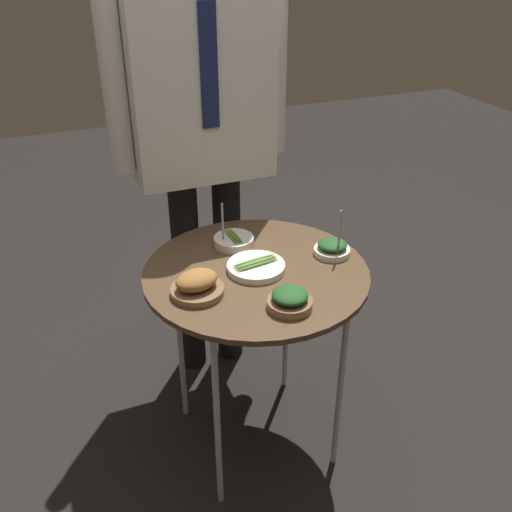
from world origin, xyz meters
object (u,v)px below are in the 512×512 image
Objects in this scene: bowl_spinach_near_rim at (290,300)px; waiter_figure at (200,108)px; bowl_asparagus_far_rim at (234,241)px; bowl_asparagus_center at (256,266)px; bowl_spinach_front_left at (333,248)px; bowl_roast_front_center at (197,285)px; serving_cart at (256,284)px.

bowl_spinach_near_rim is 0.79m from waiter_figure.
bowl_asparagus_center is at bearing -86.56° from bowl_asparagus_far_rim.
bowl_spinach_front_left is at bearing -60.93° from waiter_figure.
bowl_roast_front_center reaches higher than bowl_asparagus_center.
bowl_roast_front_center reaches higher than bowl_spinach_near_rim.
serving_cart is 4.57× the size of bowl_asparagus_far_rim.
bowl_asparagus_center is 0.22m from bowl_spinach_near_rim.
bowl_asparagus_far_rim is 0.09× the size of waiter_figure.
bowl_asparagus_center is (0.00, 0.00, 0.06)m from serving_cart.
bowl_spinach_near_rim is at bearing -87.31° from bowl_asparagus_center.
bowl_asparagus_far_rim is at bearing 93.02° from bowl_spinach_near_rim.
bowl_roast_front_center is 0.47m from bowl_spinach_front_left.
bowl_asparagus_center is 0.10× the size of waiter_figure.
bowl_asparagus_far_rim is 0.92× the size of bowl_spinach_front_left.
bowl_roast_front_center is 0.31m from bowl_asparagus_far_rim.
bowl_asparagus_center reaches higher than serving_cart.
waiter_figure is (-0.00, 0.31, 0.36)m from bowl_asparagus_far_rim.
bowl_roast_front_center is 1.22× the size of bowl_spinach_near_rim.
bowl_spinach_front_left is at bearing 40.80° from bowl_spinach_near_rim.
bowl_spinach_front_left is (0.47, 0.06, -0.01)m from bowl_roast_front_center.
waiter_figure is at bearing 70.35° from bowl_roast_front_center.
bowl_asparagus_center is at bearing 178.96° from bowl_spinach_front_left.
bowl_asparagus_far_rim is (-0.01, 0.17, 0.00)m from bowl_asparagus_center.
waiter_figure is at bearing 90.14° from bowl_asparagus_far_rim.
waiter_figure is (-0.27, 0.49, 0.35)m from bowl_spinach_front_left.
bowl_asparagus_far_rim reaches higher than bowl_roast_front_center.
waiter_figure is (0.20, 0.55, 0.35)m from bowl_roast_front_center.
bowl_spinach_front_left is (0.25, 0.22, -0.00)m from bowl_spinach_near_rim.
bowl_spinach_near_rim is at bearing -86.98° from serving_cart.
bowl_roast_front_center is (-0.21, -0.06, 0.08)m from serving_cart.
bowl_asparagus_far_rim is at bearing 93.02° from serving_cart.
serving_cart is at bearing 93.02° from bowl_spinach_near_rim.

